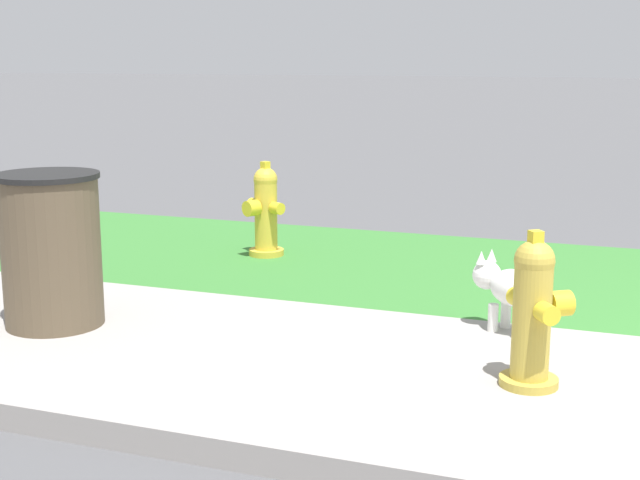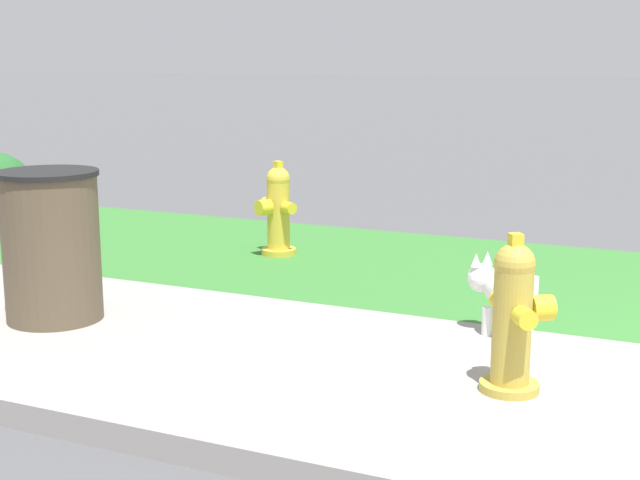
% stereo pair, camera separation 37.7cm
% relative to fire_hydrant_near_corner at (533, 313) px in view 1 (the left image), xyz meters
% --- Properties ---
extents(fire_hydrant_near_corner, '(0.33, 0.34, 0.74)m').
position_rel_fire_hydrant_near_corner_xyz_m(fire_hydrant_near_corner, '(0.00, 0.00, 0.00)').
color(fire_hydrant_near_corner, gold).
rests_on(fire_hydrant_near_corner, ground).
extents(fire_hydrant_by_grass_verge, '(0.36, 0.33, 0.73)m').
position_rel_fire_hydrant_near_corner_xyz_m(fire_hydrant_by_grass_verge, '(-2.27, 2.12, -0.01)').
color(fire_hydrant_by_grass_verge, gold).
rests_on(fire_hydrant_by_grass_verge, ground).
extents(small_white_dog, '(0.44, 0.34, 0.45)m').
position_rel_fire_hydrant_near_corner_xyz_m(small_white_dog, '(-0.23, 0.79, -0.10)').
color(small_white_dog, white).
rests_on(small_white_dog, ground).
extents(trash_bin, '(0.58, 0.58, 0.88)m').
position_rel_fire_hydrant_near_corner_xyz_m(trash_bin, '(-2.67, 0.04, 0.08)').
color(trash_bin, brown).
rests_on(trash_bin, ground).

